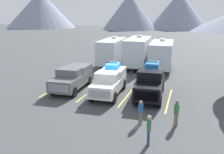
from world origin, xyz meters
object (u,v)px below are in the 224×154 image
pickup_truck_a (73,77)px  camper_trailer_b (138,51)px  pickup_truck_b (110,81)px  pickup_truck_c (150,81)px  camper_trailer_c (161,54)px  person_a (141,111)px  person_b (149,128)px  person_c (176,112)px  camper_trailer_a (112,51)px

pickup_truck_a → camper_trailer_b: bearing=72.1°
pickup_truck_a → pickup_truck_b: pickup_truck_b is taller
pickup_truck_c → camper_trailer_b: 11.19m
pickup_truck_c → camper_trailer_c: size_ratio=0.70×
person_a → person_b: bearing=-68.8°
camper_trailer_b → person_c: bearing=-69.8°
pickup_truck_c → person_b: (1.15, -7.51, -0.32)m
camper_trailer_c → camper_trailer_b: bearing=167.9°
camper_trailer_b → person_c: 16.55m
camper_trailer_b → pickup_truck_a: bearing=-107.9°
camper_trailer_c → person_b: camper_trailer_c is taller
pickup_truck_a → camper_trailer_c: camper_trailer_c is taller
pickup_truck_b → camper_trailer_a: size_ratio=0.64×
pickup_truck_c → camper_trailer_a: bearing=122.4°
pickup_truck_b → person_c: (5.67, -4.33, -0.24)m
pickup_truck_c → person_a: (0.28, -5.26, -0.39)m
camper_trailer_c → person_b: (1.48, -17.51, -0.97)m
person_a → camper_trailer_a: bearing=113.9°
pickup_truck_b → person_c: size_ratio=3.33×
pickup_truck_a → camper_trailer_c: 12.24m
camper_trailer_a → person_a: camper_trailer_a is taller
person_b → person_c: person_b is taller
person_b → camper_trailer_b: bearing=103.9°
person_c → camper_trailer_a: bearing=120.5°
pickup_truck_a → person_b: 10.79m
camper_trailer_a → person_c: camper_trailer_a is taller
pickup_truck_b → person_b: (4.47, -6.98, -0.22)m
camper_trailer_a → camper_trailer_b: (3.40, 0.03, 0.13)m
camper_trailer_c → person_c: bearing=-79.8°
pickup_truck_c → person_b: size_ratio=3.42×
pickup_truck_c → camper_trailer_b: (-3.35, 10.65, 0.80)m
pickup_truck_b → camper_trailer_a: 11.69m
camper_trailer_a → camper_trailer_c: (6.42, -0.62, -0.02)m
pickup_truck_a → camper_trailer_b: camper_trailer_b is taller
pickup_truck_b → camper_trailer_a: camper_trailer_a is taller
pickup_truck_a → pickup_truck_b: (3.56, -0.22, 0.08)m
camper_trailer_c → camper_trailer_a: bearing=174.5°
person_a → person_b: person_b is taller
camper_trailer_b → camper_trailer_c: (3.02, -0.65, -0.14)m
pickup_truck_b → camper_trailer_b: (-0.03, 11.17, 0.90)m
camper_trailer_c → person_b: bearing=-85.2°
pickup_truck_a → pickup_truck_c: bearing=2.6°
camper_trailer_b → person_b: bearing=-76.1°
pickup_truck_a → camper_trailer_b: 11.55m
camper_trailer_a → person_c: 17.98m
pickup_truck_a → camper_trailer_a: (0.13, 10.93, 0.85)m
pickup_truck_c → camper_trailer_a: size_ratio=0.68×
person_a → person_b: (0.87, -2.24, 0.08)m
pickup_truck_a → camper_trailer_a: 10.96m
pickup_truck_a → person_c: pickup_truck_a is taller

